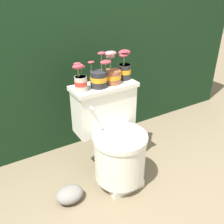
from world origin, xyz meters
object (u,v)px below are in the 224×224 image
potted_plant_midright (124,67)px  potted_plant_left (80,80)px  potted_plant_middle (112,74)px  potted_plant_midleft (99,77)px  garden_stone (70,194)px  toilet (114,140)px

potted_plant_midright → potted_plant_left: bearing=-173.2°
potted_plant_middle → potted_plant_midright: bearing=15.8°
potted_plant_left → potted_plant_midleft: potted_plant_midleft is taller
potted_plant_midleft → garden_stone: (-0.35, -0.18, -0.76)m
toilet → garden_stone: 0.50m
potted_plant_midright → potted_plant_midleft: bearing=-168.8°
potted_plant_midright → garden_stone: bearing=-159.3°
potted_plant_midright → garden_stone: size_ratio=1.10×
potted_plant_midleft → toilet: bearing=-67.4°
potted_plant_midleft → potted_plant_middle: (0.11, 0.01, -0.00)m
potted_plant_left → potted_plant_midright: potted_plant_midright is taller
potted_plant_left → potted_plant_middle: (0.25, 0.01, -0.01)m
potted_plant_midleft → garden_stone: size_ratio=1.24×
potted_plant_left → potted_plant_midleft: (0.14, -0.00, -0.00)m
toilet → garden_stone: size_ratio=3.74×
garden_stone → potted_plant_midleft: bearing=26.6°
potted_plant_middle → potted_plant_midright: (0.12, 0.04, 0.02)m
toilet → potted_plant_left: potted_plant_left is taller
toilet → potted_plant_midright: bearing=41.7°
potted_plant_midleft → garden_stone: bearing=-153.4°
potted_plant_midright → potted_plant_middle: bearing=-164.2°
garden_stone → potted_plant_left: bearing=39.8°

